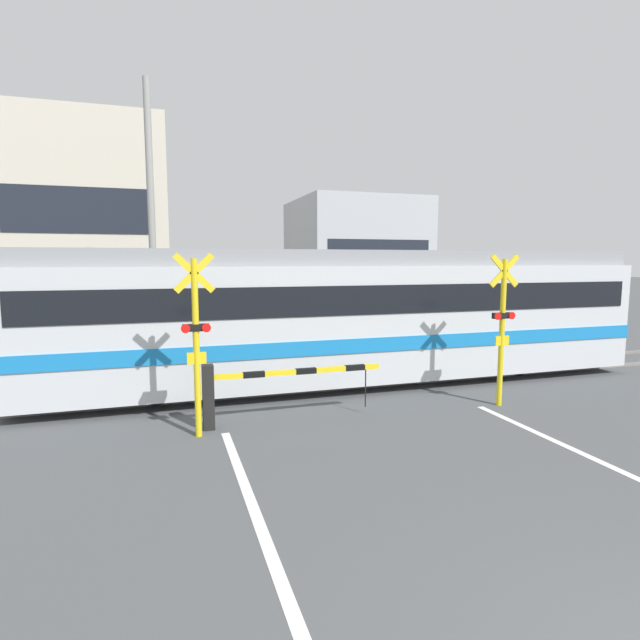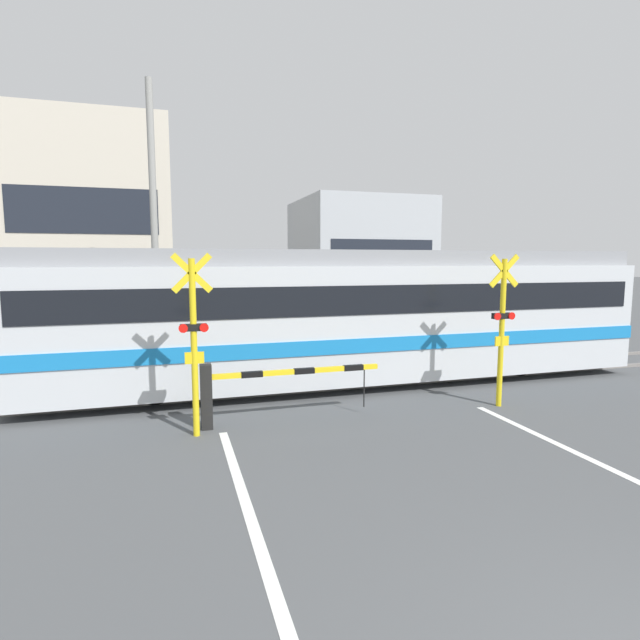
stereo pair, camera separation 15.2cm
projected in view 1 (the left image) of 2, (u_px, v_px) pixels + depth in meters
The scene contains 11 objects.
rail_track_near at pixel (327, 389), 11.60m from camera, with size 50.00×0.10×0.08m.
rail_track_far at pixel (310, 376), 12.96m from camera, with size 50.00×0.10×0.08m.
commuter_train at pixel (348, 312), 12.31m from camera, with size 14.77×2.96×3.25m.
crossing_barrier_near at pixel (252, 385), 9.11m from camera, with size 3.40×0.20×1.18m.
crossing_barrier_far at pixel (353, 333), 15.58m from camera, with size 3.40×0.20×1.18m.
crossing_signal_left at pixel (196, 337), 8.40m from camera, with size 0.68×0.15×3.15m.
crossing_signal_right at pixel (502, 323), 10.25m from camera, with size 0.68×0.15×3.15m.
pedestrian at pixel (258, 325), 16.19m from camera, with size 0.38×0.22×1.62m.
building_left_of_street at pixel (91, 227), 22.64m from camera, with size 6.63×6.51×9.05m.
building_right_of_street at pixel (354, 259), 26.67m from camera, with size 6.18×6.51×6.17m.
utility_pole_streetside at pixel (152, 220), 15.75m from camera, with size 0.22×0.22×8.61m.
Camera 1 is at (-3.59, -1.68, 3.01)m, focal length 28.00 mm.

